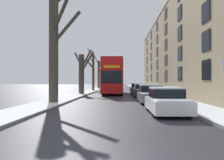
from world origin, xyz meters
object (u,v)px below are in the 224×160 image
pedestrian_left_sidewalk (53,92)px  parked_car_3 (138,89)px  bare_tree_left_3 (99,73)px  parked_car_1 (151,94)px  oncoming_van (114,83)px  bare_tree_left_2 (93,71)px  parked_car_2 (142,91)px  double_decker_bus (113,75)px  bare_tree_left_1 (82,72)px  parked_car_0 (166,101)px  bare_tree_left_0 (55,46)px

pedestrian_left_sidewalk → parked_car_3: bearing=-30.4°
bare_tree_left_3 → parked_car_1: bearing=-77.7°
oncoming_van → parked_car_1: bearing=-83.5°
bare_tree_left_2 → oncoming_van: (3.59, 10.73, -2.34)m
bare_tree_left_3 → pedestrian_left_sidewalk: 34.77m
parked_car_3 → oncoming_van: bearing=100.5°
parked_car_2 → parked_car_3: bearing=90.0°
double_decker_bus → pedestrian_left_sidewalk: bearing=-107.3°
parked_car_2 → bare_tree_left_3: bearing=105.0°
bare_tree_left_2 → pedestrian_left_sidewalk: bearing=-90.5°
bare_tree_left_1 → parked_car_0: (7.42, -17.11, -2.33)m
bare_tree_left_2 → parked_car_0: size_ratio=1.94×
bare_tree_left_3 → parked_car_1: size_ratio=2.07×
oncoming_van → parked_car_2: bearing=-82.0°
bare_tree_left_0 → parked_car_0: bearing=-32.1°
parked_car_3 → bare_tree_left_2: bearing=127.9°
parked_car_1 → oncoming_van: 33.16m
bare_tree_left_0 → bare_tree_left_3: 35.26m
bare_tree_left_0 → parked_car_0: size_ratio=2.27×
parked_car_3 → parked_car_2: bearing=-90.0°
bare_tree_left_1 → pedestrian_left_sidewalk: 12.17m
parked_car_3 → pedestrian_left_sidewalk: pedestrian_left_sidewalk is taller
parked_car_0 → bare_tree_left_2: bearing=104.7°
bare_tree_left_0 → parked_car_0: 9.27m
parked_car_1 → parked_car_3: bearing=90.0°
bare_tree_left_1 → parked_car_1: size_ratio=1.47×
bare_tree_left_3 → parked_car_3: bare_tree_left_3 is taller
parked_car_1 → pedestrian_left_sidewalk: pedestrian_left_sidewalk is taller
bare_tree_left_3 → pedestrian_left_sidewalk: (-0.14, -34.66, -2.85)m
bare_tree_left_0 → parked_car_3: bare_tree_left_0 is taller
parked_car_1 → parked_car_2: parked_car_2 is taller
bare_tree_left_0 → parked_car_2: size_ratio=2.10×
bare_tree_left_0 → bare_tree_left_2: size_ratio=1.17×
bare_tree_left_0 → parked_car_2: bearing=46.3°
bare_tree_left_2 → bare_tree_left_3: 11.82m
bare_tree_left_1 → bare_tree_left_2: 10.87m
parked_car_1 → double_decker_bus: bearing=104.5°
bare_tree_left_0 → bare_tree_left_3: (-0.18, 35.25, -0.53)m
oncoming_van → pedestrian_left_sidewalk: 33.79m
bare_tree_left_3 → oncoming_van: bearing=-16.5°
parked_car_0 → parked_car_2: size_ratio=0.92×
bare_tree_left_3 → oncoming_van: bare_tree_left_3 is taller
parked_car_0 → parked_car_1: parked_car_1 is taller
bare_tree_left_1 → pedestrian_left_sidewalk: bare_tree_left_1 is taller
bare_tree_left_3 → oncoming_van: (3.67, -1.09, -2.40)m
bare_tree_left_1 → bare_tree_left_3: bare_tree_left_3 is taller
parked_car_3 → parked_car_0: bearing=-90.0°
bare_tree_left_1 → parked_car_2: (7.42, -5.03, -2.29)m
bare_tree_left_2 → parked_car_0: bearing=-75.3°
bare_tree_left_1 → parked_car_3: (7.42, 1.45, -2.29)m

